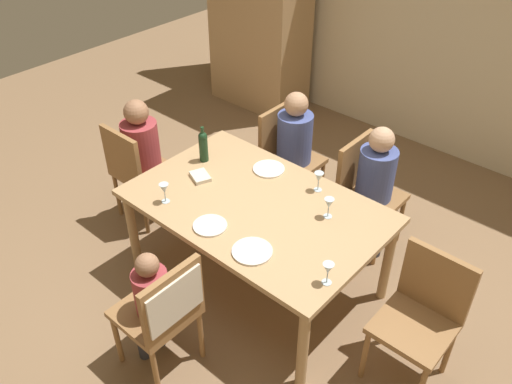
% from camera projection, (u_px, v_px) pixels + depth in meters
% --- Properties ---
extents(ground_plane, '(10.00, 10.00, 0.00)m').
position_uv_depth(ground_plane, '(256.00, 280.00, 4.13)').
color(ground_plane, '#846647').
extents(rear_room_partition, '(6.40, 0.12, 2.70)m').
position_uv_depth(rear_room_partition, '(450.00, 18.00, 4.99)').
color(rear_room_partition, beige).
rests_on(rear_room_partition, ground_plane).
extents(armoire_cabinet, '(1.18, 0.62, 2.18)m').
position_uv_depth(armoire_cabinet, '(260.00, 12.00, 5.92)').
color(armoire_cabinet, tan).
rests_on(armoire_cabinet, ground_plane).
extents(dining_table, '(1.77, 1.14, 0.76)m').
position_uv_depth(dining_table, '(256.00, 212.00, 3.72)').
color(dining_table, tan).
rests_on(dining_table, ground_plane).
extents(chair_left_end, '(0.44, 0.44, 0.92)m').
position_uv_depth(chair_left_end, '(136.00, 168.00, 4.42)').
color(chair_left_end, olive).
rests_on(chair_left_end, ground_plane).
extents(chair_far_left, '(0.44, 0.44, 0.92)m').
position_uv_depth(chair_far_left, '(286.00, 151.00, 4.64)').
color(chair_far_left, olive).
rests_on(chair_far_left, ground_plane).
extents(chair_far_right, '(0.44, 0.44, 0.92)m').
position_uv_depth(chair_far_right, '(364.00, 186.00, 4.22)').
color(chair_far_right, olive).
rests_on(chair_far_right, ground_plane).
extents(chair_near, '(0.46, 0.44, 0.92)m').
position_uv_depth(chair_near, '(166.00, 307.00, 3.13)').
color(chair_near, olive).
rests_on(chair_near, ground_plane).
extents(chair_right_end, '(0.44, 0.44, 0.92)m').
position_uv_depth(chair_right_end, '(423.00, 311.00, 3.19)').
color(chair_right_end, olive).
rests_on(chair_right_end, ground_plane).
extents(person_woman_host, '(0.30, 0.35, 1.12)m').
position_uv_depth(person_woman_host, '(145.00, 151.00, 4.42)').
color(person_woman_host, '#33333D').
rests_on(person_woman_host, ground_plane).
extents(person_man_bearded, '(0.34, 0.30, 1.12)m').
position_uv_depth(person_man_bearded, '(297.00, 144.00, 4.51)').
color(person_man_bearded, '#33333D').
rests_on(person_man_bearded, ground_plane).
extents(person_man_guest, '(0.33, 0.29, 1.10)m').
position_uv_depth(person_man_guest, '(378.00, 181.00, 4.09)').
color(person_man_guest, '#33333D').
rests_on(person_man_guest, ground_plane).
extents(person_child_small, '(0.25, 0.22, 0.94)m').
position_uv_depth(person_child_small, '(151.00, 299.00, 3.23)').
color(person_child_small, '#33333D').
rests_on(person_child_small, ground_plane).
extents(wine_bottle_tall_green, '(0.07, 0.07, 0.29)m').
position_uv_depth(wine_bottle_tall_green, '(203.00, 145.00, 4.04)').
color(wine_bottle_tall_green, '#19381E').
rests_on(wine_bottle_tall_green, dining_table).
extents(wine_glass_near_left, '(0.07, 0.07, 0.15)m').
position_uv_depth(wine_glass_near_left, '(328.00, 269.00, 3.01)').
color(wine_glass_near_left, silver).
rests_on(wine_glass_near_left, dining_table).
extents(wine_glass_centre, '(0.07, 0.07, 0.15)m').
position_uv_depth(wine_glass_centre, '(329.00, 204.00, 3.50)').
color(wine_glass_centre, silver).
rests_on(wine_glass_centre, dining_table).
extents(wine_glass_near_right, '(0.07, 0.07, 0.15)m').
position_uv_depth(wine_glass_near_right, '(319.00, 178.00, 3.74)').
color(wine_glass_near_right, silver).
rests_on(wine_glass_near_right, dining_table).
extents(wine_glass_far, '(0.07, 0.07, 0.15)m').
position_uv_depth(wine_glass_far, '(164.00, 189.00, 3.63)').
color(wine_glass_far, silver).
rests_on(wine_glass_far, dining_table).
extents(dinner_plate_host, '(0.23, 0.23, 0.01)m').
position_uv_depth(dinner_plate_host, '(210.00, 226.00, 3.47)').
color(dinner_plate_host, silver).
rests_on(dinner_plate_host, dining_table).
extents(dinner_plate_guest_left, '(0.26, 0.26, 0.01)m').
position_uv_depth(dinner_plate_guest_left, '(252.00, 251.00, 3.28)').
color(dinner_plate_guest_left, silver).
rests_on(dinner_plate_guest_left, dining_table).
extents(dinner_plate_guest_right, '(0.24, 0.24, 0.01)m').
position_uv_depth(dinner_plate_guest_right, '(269.00, 169.00, 4.01)').
color(dinner_plate_guest_right, white).
rests_on(dinner_plate_guest_right, dining_table).
extents(folded_napkin, '(0.19, 0.17, 0.03)m').
position_uv_depth(folded_napkin, '(200.00, 176.00, 3.91)').
color(folded_napkin, beige).
rests_on(folded_napkin, dining_table).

